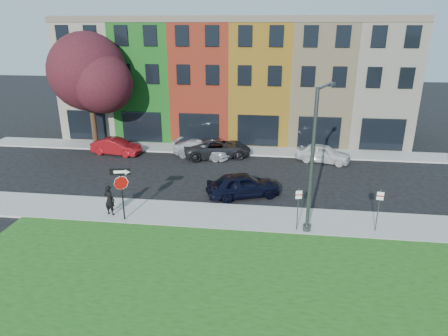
# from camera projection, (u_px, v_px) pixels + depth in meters

# --- Properties ---
(ground) EXTENTS (120.00, 120.00, 0.00)m
(ground) POSITION_uv_depth(u_px,v_px,m) (241.00, 248.00, 18.74)
(ground) COLOR black
(ground) RESTS_ON ground
(sidewalk_near) EXTENTS (40.00, 3.00, 0.12)m
(sidewalk_near) POSITION_uv_depth(u_px,v_px,m) (283.00, 220.00, 21.28)
(sidewalk_near) COLOR gray
(sidewalk_near) RESTS_ON ground
(sidewalk_far) EXTENTS (40.00, 2.40, 0.12)m
(sidewalk_far) POSITION_uv_depth(u_px,v_px,m) (220.00, 150.00, 33.05)
(sidewalk_far) COLOR gray
(sidewalk_far) RESTS_ON ground
(rowhouse_block) EXTENTS (30.00, 10.12, 10.00)m
(rowhouse_block) POSITION_uv_depth(u_px,v_px,m) (235.00, 80.00, 37.07)
(rowhouse_block) COLOR beige
(rowhouse_block) RESTS_ON ground
(stop_sign) EXTENTS (1.03, 0.27, 2.88)m
(stop_sign) POSITION_uv_depth(u_px,v_px,m) (121.00, 184.00, 20.50)
(stop_sign) COLOR black
(stop_sign) RESTS_ON sidewalk_near
(man) EXTENTS (0.83, 0.72, 1.70)m
(man) POSITION_uv_depth(u_px,v_px,m) (109.00, 200.00, 21.48)
(man) COLOR black
(man) RESTS_ON sidewalk_near
(sedan_near) EXTENTS (4.75, 5.61, 1.50)m
(sedan_near) POSITION_uv_depth(u_px,v_px,m) (243.00, 185.00, 24.04)
(sedan_near) COLOR black
(sedan_near) RESTS_ON ground
(parked_car_red) EXTENTS (2.53, 4.36, 1.30)m
(parked_car_red) POSITION_uv_depth(u_px,v_px,m) (116.00, 147.00, 31.87)
(parked_car_red) COLOR maroon
(parked_car_red) RESTS_ON ground
(parked_car_silver) EXTENTS (3.74, 5.30, 1.31)m
(parked_car_silver) POSITION_uv_depth(u_px,v_px,m) (202.00, 149.00, 31.20)
(parked_car_silver) COLOR #ACACB0
(parked_car_silver) RESTS_ON ground
(parked_car_dark) EXTENTS (5.40, 6.62, 1.46)m
(parked_car_dark) POSITION_uv_depth(u_px,v_px,m) (217.00, 148.00, 31.24)
(parked_car_dark) COLOR black
(parked_car_dark) RESTS_ON ground
(parked_car_white) EXTENTS (3.74, 4.89, 1.38)m
(parked_car_white) POSITION_uv_depth(u_px,v_px,m) (323.00, 153.00, 30.10)
(parked_car_white) COLOR silver
(parked_car_white) RESTS_ON ground
(street_lamp) EXTENTS (1.26, 2.43, 7.16)m
(street_lamp) POSITION_uv_depth(u_px,v_px,m) (313.00, 161.00, 19.04)
(street_lamp) COLOR #47494C
(street_lamp) RESTS_ON sidewalk_near
(parking_sign_a) EXTENTS (0.32, 0.11, 2.25)m
(parking_sign_a) POSITION_uv_depth(u_px,v_px,m) (298.00, 205.00, 19.66)
(parking_sign_a) COLOR #47494C
(parking_sign_a) RESTS_ON sidewalk_near
(parking_sign_b) EXTENTS (0.32, 0.11, 2.24)m
(parking_sign_b) POSITION_uv_depth(u_px,v_px,m) (379.00, 206.00, 19.54)
(parking_sign_b) COLOR #47494C
(parking_sign_b) RESTS_ON sidewalk_near
(tree_purple) EXTENTS (7.41, 6.48, 9.28)m
(tree_purple) POSITION_uv_depth(u_px,v_px,m) (90.00, 74.00, 31.73)
(tree_purple) COLOR black
(tree_purple) RESTS_ON sidewalk_far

